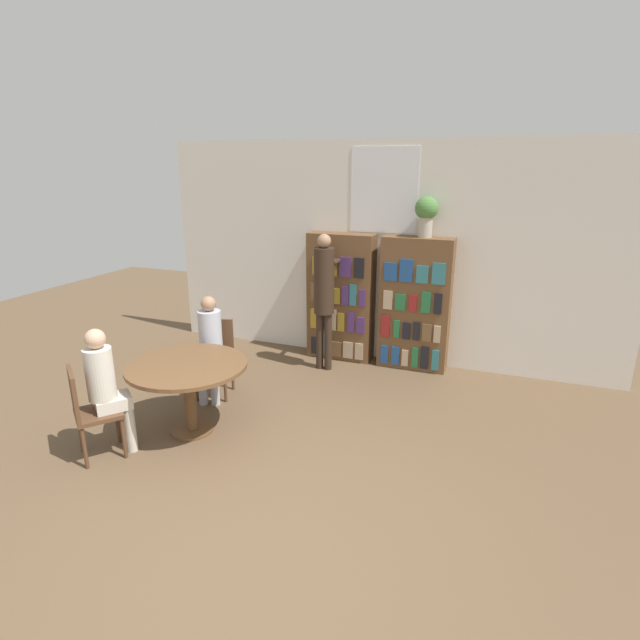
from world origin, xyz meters
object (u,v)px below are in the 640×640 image
at_px(flower_vase, 426,213).
at_px(chair_left_side, 215,353).
at_px(seated_reader_left, 210,342).
at_px(seated_reader_right, 107,384).
at_px(bookshelf_left, 341,297).
at_px(chair_near_camera, 89,408).
at_px(reading_table, 188,375).
at_px(librarian_standing, 324,290).
at_px(bookshelf_right, 415,304).

xyz_separation_m(flower_vase, chair_left_side, (-2.14, -1.67, -1.59)).
height_order(seated_reader_left, seated_reader_right, seated_reader_right).
relative_size(bookshelf_left, flower_vase, 3.49).
relative_size(chair_near_camera, chair_left_side, 1.00).
bearing_deg(bookshelf_left, reading_table, -106.55).
bearing_deg(chair_left_side, librarian_standing, -145.15).
bearing_deg(seated_reader_right, reading_table, 90.00).
height_order(bookshelf_right, chair_near_camera, bookshelf_right).
xyz_separation_m(flower_vase, librarian_standing, (-1.18, -0.51, -0.99)).
height_order(bookshelf_right, librarian_standing, librarian_standing).
bearing_deg(seated_reader_right, chair_near_camera, -90.00).
relative_size(chair_left_side, seated_reader_right, 0.72).
distance_m(bookshelf_left, librarian_standing, 0.55).
relative_size(chair_near_camera, librarian_standing, 0.49).
bearing_deg(seated_reader_right, librarian_standing, 104.53).
bearing_deg(flower_vase, chair_near_camera, -126.62).
height_order(bookshelf_right, seated_reader_left, bookshelf_right).
relative_size(flower_vase, seated_reader_left, 0.41).
bearing_deg(seated_reader_right, seated_reader_left, 117.02).
relative_size(seated_reader_right, librarian_standing, 0.69).
distance_m(flower_vase, seated_reader_right, 4.19).
height_order(bookshelf_right, flower_vase, flower_vase).
xyz_separation_m(bookshelf_right, seated_reader_left, (-2.01, -1.84, -0.18)).
distance_m(seated_reader_right, librarian_standing, 2.94).
bearing_deg(bookshelf_right, seated_reader_left, -137.56).
xyz_separation_m(bookshelf_left, flower_vase, (1.12, 0.00, 1.21)).
bearing_deg(reading_table, chair_near_camera, -128.23).
bearing_deg(chair_left_side, chair_near_camera, 63.00).
distance_m(bookshelf_left, bookshelf_right, 1.04).
bearing_deg(librarian_standing, chair_left_side, -129.38).
relative_size(bookshelf_left, seated_reader_left, 1.43).
distance_m(chair_near_camera, chair_left_side, 1.68).
bearing_deg(chair_near_camera, chair_left_side, 117.00).
height_order(seated_reader_left, librarian_standing, librarian_standing).
relative_size(chair_left_side, seated_reader_left, 0.73).
bearing_deg(bookshelf_left, seated_reader_left, -117.83).
height_order(reading_table, seated_reader_right, seated_reader_right).
relative_size(bookshelf_left, chair_left_side, 1.97).
bearing_deg(seated_reader_left, seated_reader_right, 63.02).
bearing_deg(flower_vase, librarian_standing, -156.84).
bearing_deg(reading_table, seated_reader_right, -128.23).
distance_m(chair_near_camera, librarian_standing, 3.15).
relative_size(chair_near_camera, seated_reader_left, 0.73).
distance_m(bookshelf_left, flower_vase, 1.65).
xyz_separation_m(seated_reader_right, librarian_standing, (1.17, 2.67, 0.39)).
height_order(chair_left_side, seated_reader_left, seated_reader_left).
bearing_deg(librarian_standing, bookshelf_left, 82.79).
bearing_deg(librarian_standing, seated_reader_left, -124.12).
relative_size(flower_vase, librarian_standing, 0.28).
bearing_deg(reading_table, bookshelf_right, 54.93).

